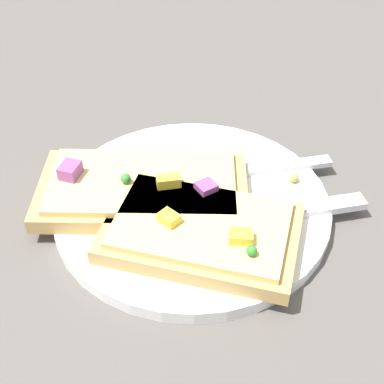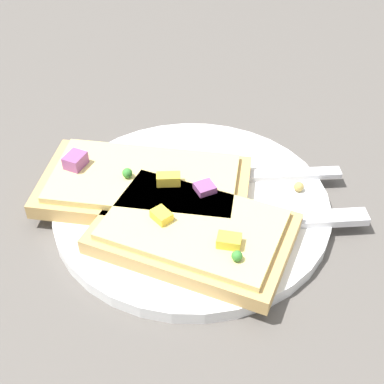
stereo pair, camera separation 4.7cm
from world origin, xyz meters
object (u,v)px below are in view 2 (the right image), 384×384
pizza_slice_corner (194,231)px  knife (264,222)px  pizza_slice_main (144,184)px  fork (210,178)px  plate (192,205)px

pizza_slice_corner → knife: bearing=-140.2°
knife → pizza_slice_main: pizza_slice_main is taller
fork → pizza_slice_main: (0.03, 0.05, 0.01)m
plate → fork: fork is taller
knife → plate: bearing=-30.7°
knife → pizza_slice_corner: pizza_slice_corner is taller
pizza_slice_main → fork: bearing=-154.6°
plate → knife: size_ratio=1.50×
pizza_slice_main → plate: bearing=174.2°
fork → pizza_slice_corner: (-0.04, 0.07, 0.01)m
plate → pizza_slice_main: size_ratio=1.18×
plate → knife: (-0.07, -0.02, 0.01)m
fork → pizza_slice_main: size_ratio=0.82×
knife → pizza_slice_corner: size_ratio=0.91×
pizza_slice_corner → pizza_slice_main: bearing=-30.4°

